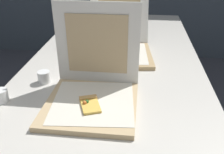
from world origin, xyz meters
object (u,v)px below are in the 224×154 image
at_px(table, 112,78).
at_px(pizza_box_middle, 119,45).
at_px(cup_white_far, 82,39).
at_px(pizza_box_front, 93,90).
at_px(cup_white_near_center, 44,77).
at_px(cup_white_near_left, 1,96).

relative_size(table, pizza_box_middle, 4.70).
bearing_deg(cup_white_far, pizza_box_front, -74.52).
height_order(table, pizza_box_middle, pizza_box_middle).
distance_m(table, cup_white_near_center, 0.36).
bearing_deg(pizza_box_middle, cup_white_near_left, -133.19).
xyz_separation_m(cup_white_near_center, cup_white_far, (0.07, 0.56, 0.00)).
relative_size(pizza_box_middle, cup_white_far, 8.88).
bearing_deg(cup_white_near_left, pizza_box_middle, 52.81).
distance_m(pizza_box_front, cup_white_far, 0.73).
relative_size(pizza_box_front, pizza_box_middle, 0.75).
bearing_deg(cup_white_far, cup_white_near_center, -97.13).
bearing_deg(table, cup_white_far, 121.54).
xyz_separation_m(pizza_box_front, cup_white_near_left, (-0.39, -0.04, -0.03)).
bearing_deg(cup_white_near_left, table, 38.75).
relative_size(table, cup_white_far, 41.71).
relative_size(pizza_box_middle, cup_white_near_left, 8.88).
bearing_deg(pizza_box_front, cup_white_far, 106.09).
relative_size(pizza_box_middle, cup_white_near_center, 8.88).
distance_m(table, cup_white_far, 0.47).
relative_size(pizza_box_front, cup_white_far, 6.65).
bearing_deg(table, pizza_box_middle, 85.85).
distance_m(cup_white_near_left, cup_white_far, 0.77).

